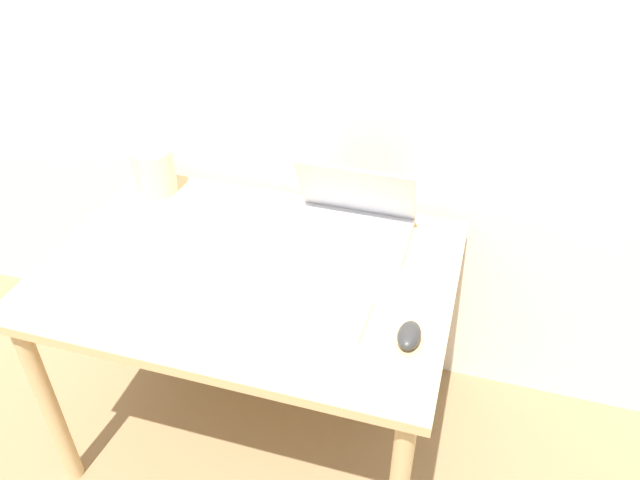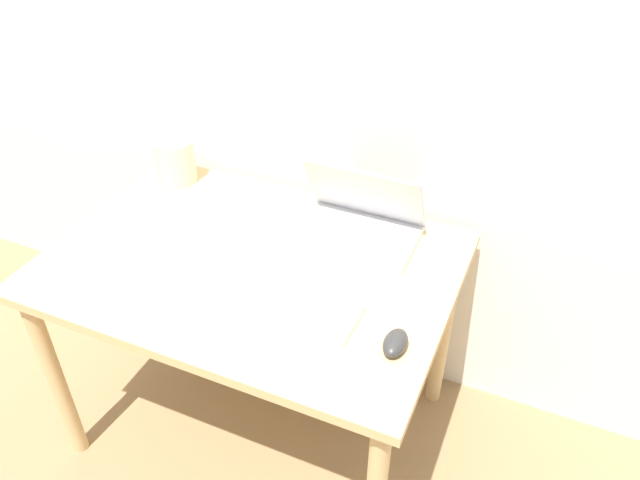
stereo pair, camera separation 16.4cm
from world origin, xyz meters
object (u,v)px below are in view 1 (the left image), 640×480
keyboard (285,305)px  mouse (409,335)px  laptop (352,218)px  vase (153,162)px

keyboard → mouse: (0.32, -0.03, 0.01)m
laptop → keyboard: 0.38m
laptop → vase: laptop is taller
laptop → vase: bearing=175.8°
laptop → keyboard: laptop is taller
laptop → keyboard: bearing=-102.4°
laptop → mouse: size_ratio=3.68×
keyboard → vase: bearing=144.4°
laptop → vase: size_ratio=1.65×
laptop → keyboard: (-0.08, -0.37, -0.04)m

